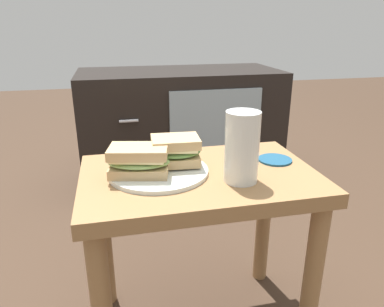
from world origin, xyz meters
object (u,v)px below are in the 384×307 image
at_px(sandwich_front, 139,161).
at_px(coaster, 275,160).
at_px(plate, 158,171).
at_px(beer_glass, 242,148).
at_px(tv_cabinet, 180,129).
at_px(sandwich_back, 175,151).

distance_m(sandwich_front, coaster, 0.36).
height_order(plate, sandwich_front, sandwich_front).
xyz_separation_m(sandwich_front, beer_glass, (0.22, -0.06, 0.03)).
bearing_deg(coaster, tv_cabinet, 94.62).
distance_m(sandwich_back, coaster, 0.26).
bearing_deg(beer_glass, tv_cabinet, 86.80).
bearing_deg(tv_cabinet, plate, -104.04).
height_order(plate, beer_glass, beer_glass).
bearing_deg(sandwich_back, sandwich_front, -157.32).
xyz_separation_m(plate, sandwich_back, (0.05, 0.02, 0.04)).
bearing_deg(plate, sandwich_back, 22.68).
bearing_deg(beer_glass, sandwich_back, 142.07).
relative_size(sandwich_front, sandwich_back, 1.22).
distance_m(sandwich_back, beer_glass, 0.17).
height_order(sandwich_front, sandwich_back, sandwich_back).
relative_size(sandwich_back, coaster, 1.49).
height_order(tv_cabinet, sandwich_front, tv_cabinet).
height_order(tv_cabinet, coaster, tv_cabinet).
height_order(sandwich_front, coaster, sandwich_front).
xyz_separation_m(tv_cabinet, coaster, (0.07, -0.92, 0.17)).
distance_m(tv_cabinet, sandwich_front, 1.01).
relative_size(beer_glass, coaster, 1.85).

